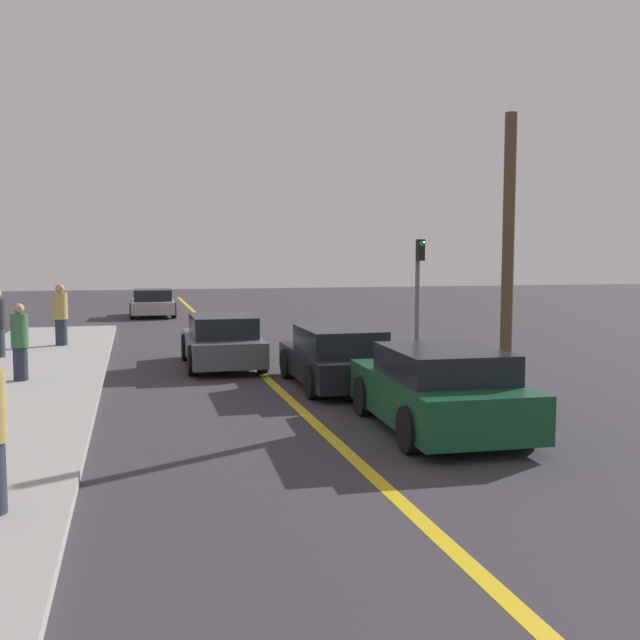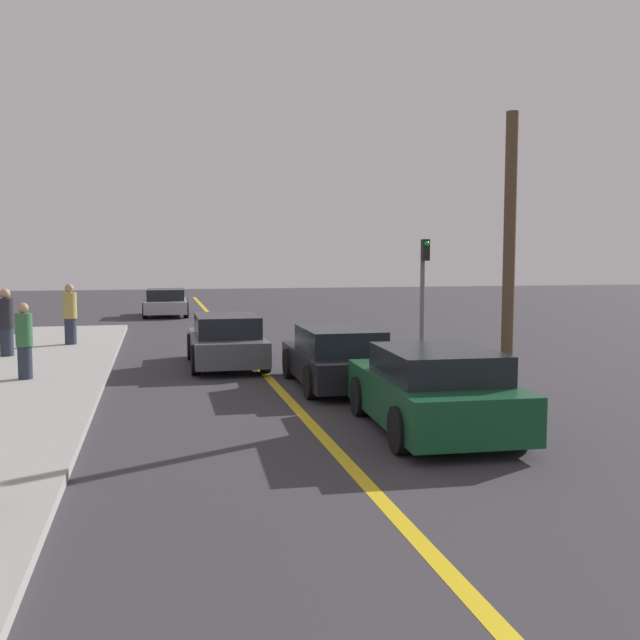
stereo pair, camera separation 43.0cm
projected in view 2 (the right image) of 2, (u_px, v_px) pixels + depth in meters
road_center_line at (253, 361)px, 18.77m from camera, size 0.20×60.00×0.01m
sidewalk_left at (2, 399)px, 13.51m from camera, size 3.59×27.63×0.14m
car_near_right_lane at (433, 390)px, 11.30m from camera, size 2.14×4.05×1.34m
car_ahead_center at (338, 358)px, 15.14m from camera, size 1.88×3.92×1.27m
car_far_distant at (226, 341)px, 17.97m from camera, size 1.88×4.07×1.31m
car_parked_left_lot at (166, 303)px, 32.87m from camera, size 2.08×3.87×1.26m
pedestrian_mid_group at (24, 341)px, 15.26m from camera, size 0.35×0.35×1.65m
pedestrian_far_standing at (6, 322)px, 18.78m from camera, size 0.40×0.40×1.78m
pedestrian_by_sign at (70, 314)px, 21.26m from camera, size 0.40×0.40×1.81m
traffic_light at (423, 285)px, 18.46m from camera, size 0.18×0.40×3.21m
utility_pole at (509, 255)px, 14.13m from camera, size 0.24×0.24×5.59m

